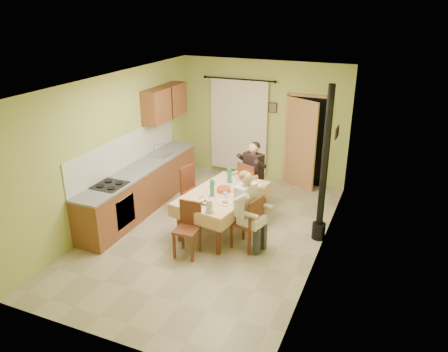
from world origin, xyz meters
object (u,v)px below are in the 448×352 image
at_px(dining_table, 222,211).
at_px(man_far, 252,168).
at_px(man_right, 247,202).
at_px(chair_left, 195,201).
at_px(stove_flue, 323,187).
at_px(chair_right, 247,233).
at_px(chair_far, 251,195).
at_px(chair_near, 187,240).

distance_m(dining_table, man_far, 1.21).
relative_size(dining_table, man_right, 1.43).
height_order(dining_table, man_right, man_right).
bearing_deg(chair_left, man_right, 71.11).
bearing_deg(dining_table, chair_left, 163.14).
relative_size(man_far, stove_flue, 0.50).
distance_m(chair_right, stove_flue, 1.54).
bearing_deg(chair_far, chair_right, -49.77).
distance_m(dining_table, chair_far, 1.09).
distance_m(chair_left, man_far, 1.33).
relative_size(man_right, stove_flue, 0.50).
bearing_deg(chair_left, dining_table, 75.11).
relative_size(chair_right, man_right, 0.71).
bearing_deg(man_far, man_right, -50.56).
xyz_separation_m(chair_near, chair_left, (-0.56, 1.41, 0.00)).
relative_size(chair_far, chair_near, 1.07).
bearing_deg(man_right, dining_table, 70.10).
height_order(chair_far, chair_near, chair_far).
relative_size(dining_table, chair_near, 2.11).
xyz_separation_m(chair_left, man_far, (0.95, 0.72, 0.59)).
relative_size(dining_table, chair_left, 1.99).
bearing_deg(dining_table, man_right, -25.16).
xyz_separation_m(chair_left, man_right, (1.39, -0.80, 0.59)).
bearing_deg(man_right, stove_flue, -39.78).
bearing_deg(chair_right, dining_table, 70.46).
height_order(man_far, man_right, same).
xyz_separation_m(dining_table, man_right, (0.64, -0.44, 0.50)).
height_order(chair_far, stove_flue, stove_flue).
bearing_deg(chair_right, stove_flue, -39.31).
relative_size(chair_far, man_far, 0.72).
xyz_separation_m(dining_table, chair_near, (-0.19, -1.05, -0.09)).
relative_size(chair_right, man_far, 0.71).
bearing_deg(man_right, chair_far, 30.93).
height_order(dining_table, chair_right, chair_right).
xyz_separation_m(chair_right, chair_left, (-1.41, 0.81, 0.00)).
distance_m(chair_right, chair_left, 1.62).
distance_m(dining_table, chair_left, 0.84).
bearing_deg(stove_flue, dining_table, -168.36).
bearing_deg(dining_table, chair_near, -91.37).
height_order(chair_near, chair_left, chair_left).
bearing_deg(chair_right, man_right, 90.00).
bearing_deg(chair_right, man_far, 31.02).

